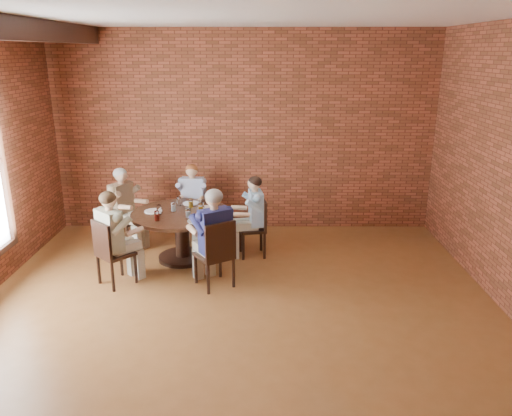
{
  "coord_description": "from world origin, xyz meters",
  "views": [
    {
      "loc": [
        0.27,
        -5.01,
        3.04
      ],
      "look_at": [
        0.22,
        1.0,
        1.14
      ],
      "focal_mm": 35.0,
      "sensor_mm": 36.0,
      "label": 1
    }
  ],
  "objects_px": {
    "diner_d": "(114,238)",
    "diner_b": "(193,201)",
    "chair_b": "(194,208)",
    "smartphone": "(200,217)",
    "diner_c": "(125,208)",
    "diner_e": "(214,238)",
    "diner_a": "(252,217)",
    "chair_a": "(257,225)",
    "chair_e": "(217,252)",
    "chair_c": "(122,216)",
    "dining_table": "(182,226)",
    "chair_d": "(110,251)"
  },
  "relations": [
    {
      "from": "diner_a",
      "to": "diner_c",
      "type": "distance_m",
      "value": 2.07
    },
    {
      "from": "diner_d",
      "to": "diner_b",
      "type": "bearing_deg",
      "value": -71.47
    },
    {
      "from": "diner_b",
      "to": "diner_d",
      "type": "relative_size",
      "value": 0.96
    },
    {
      "from": "chair_a",
      "to": "chair_e",
      "type": "distance_m",
      "value": 1.25
    },
    {
      "from": "diner_a",
      "to": "chair_e",
      "type": "xyz_separation_m",
      "value": [
        -0.45,
        -1.12,
        -0.11
      ]
    },
    {
      "from": "chair_e",
      "to": "chair_d",
      "type": "bearing_deg",
      "value": -35.1
    },
    {
      "from": "chair_a",
      "to": "diner_d",
      "type": "height_order",
      "value": "diner_d"
    },
    {
      "from": "chair_a",
      "to": "diner_e",
      "type": "bearing_deg",
      "value": -37.24
    },
    {
      "from": "chair_a",
      "to": "smartphone",
      "type": "distance_m",
      "value": 0.95
    },
    {
      "from": "dining_table",
      "to": "chair_c",
      "type": "xyz_separation_m",
      "value": [
        -1.05,
        0.57,
        -0.03
      ]
    },
    {
      "from": "dining_table",
      "to": "chair_e",
      "type": "height_order",
      "value": "chair_e"
    },
    {
      "from": "diner_b",
      "to": "chair_e",
      "type": "relative_size",
      "value": 1.32
    },
    {
      "from": "diner_a",
      "to": "chair_e",
      "type": "height_order",
      "value": "diner_a"
    },
    {
      "from": "chair_b",
      "to": "diner_e",
      "type": "distance_m",
      "value": 2.0
    },
    {
      "from": "dining_table",
      "to": "diner_d",
      "type": "height_order",
      "value": "diner_d"
    },
    {
      "from": "diner_b",
      "to": "smartphone",
      "type": "xyz_separation_m",
      "value": [
        0.27,
        -1.2,
        0.13
      ]
    },
    {
      "from": "diner_e",
      "to": "chair_e",
      "type": "bearing_deg",
      "value": 90.0
    },
    {
      "from": "diner_d",
      "to": "chair_a",
      "type": "bearing_deg",
      "value": -109.31
    },
    {
      "from": "chair_d",
      "to": "diner_d",
      "type": "relative_size",
      "value": 0.71
    },
    {
      "from": "diner_d",
      "to": "diner_e",
      "type": "relative_size",
      "value": 0.96
    },
    {
      "from": "diner_c",
      "to": "smartphone",
      "type": "distance_m",
      "value": 1.5
    },
    {
      "from": "chair_b",
      "to": "diner_d",
      "type": "xyz_separation_m",
      "value": [
        -0.81,
        -1.87,
        0.16
      ]
    },
    {
      "from": "diner_a",
      "to": "diner_e",
      "type": "relative_size",
      "value": 0.93
    },
    {
      "from": "diner_d",
      "to": "smartphone",
      "type": "height_order",
      "value": "diner_d"
    },
    {
      "from": "chair_b",
      "to": "diner_c",
      "type": "height_order",
      "value": "diner_c"
    },
    {
      "from": "diner_a",
      "to": "diner_b",
      "type": "relative_size",
      "value": 1.0
    },
    {
      "from": "diner_d",
      "to": "dining_table",
      "type": "bearing_deg",
      "value": -90.0
    },
    {
      "from": "smartphone",
      "to": "chair_e",
      "type": "bearing_deg",
      "value": -69.33
    },
    {
      "from": "chair_c",
      "to": "diner_e",
      "type": "height_order",
      "value": "diner_e"
    },
    {
      "from": "chair_c",
      "to": "chair_d",
      "type": "relative_size",
      "value": 0.99
    },
    {
      "from": "chair_b",
      "to": "diner_b",
      "type": "distance_m",
      "value": 0.16
    },
    {
      "from": "chair_a",
      "to": "diner_e",
      "type": "height_order",
      "value": "diner_e"
    },
    {
      "from": "diner_b",
      "to": "smartphone",
      "type": "bearing_deg",
      "value": -74.83
    },
    {
      "from": "chair_a",
      "to": "diner_b",
      "type": "bearing_deg",
      "value": -134.87
    },
    {
      "from": "diner_c",
      "to": "smartphone",
      "type": "height_order",
      "value": "diner_c"
    },
    {
      "from": "chair_b",
      "to": "chair_c",
      "type": "distance_m",
      "value": 1.19
    },
    {
      "from": "diner_c",
      "to": "diner_e",
      "type": "distance_m",
      "value": 2.09
    },
    {
      "from": "chair_d",
      "to": "dining_table",
      "type": "bearing_deg",
      "value": -90.0
    },
    {
      "from": "diner_d",
      "to": "diner_e",
      "type": "xyz_separation_m",
      "value": [
        1.33,
        -0.05,
        0.02
      ]
    },
    {
      "from": "chair_b",
      "to": "diner_b",
      "type": "relative_size",
      "value": 0.71
    },
    {
      "from": "dining_table",
      "to": "diner_d",
      "type": "bearing_deg",
      "value": -132.74
    },
    {
      "from": "diner_a",
      "to": "diner_c",
      "type": "relative_size",
      "value": 0.97
    },
    {
      "from": "chair_a",
      "to": "chair_c",
      "type": "distance_m",
      "value": 2.21
    },
    {
      "from": "chair_b",
      "to": "diner_d",
      "type": "relative_size",
      "value": 0.68
    },
    {
      "from": "diner_e",
      "to": "smartphone",
      "type": "xyz_separation_m",
      "value": [
        -0.25,
        0.65,
        0.08
      ]
    },
    {
      "from": "diner_b",
      "to": "chair_c",
      "type": "relative_size",
      "value": 1.37
    },
    {
      "from": "dining_table",
      "to": "diner_e",
      "type": "relative_size",
      "value": 1.09
    },
    {
      "from": "diner_b",
      "to": "diner_d",
      "type": "height_order",
      "value": "diner_d"
    },
    {
      "from": "diner_a",
      "to": "smartphone",
      "type": "relative_size",
      "value": 8.17
    },
    {
      "from": "chair_a",
      "to": "chair_e",
      "type": "relative_size",
      "value": 0.94
    }
  ]
}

